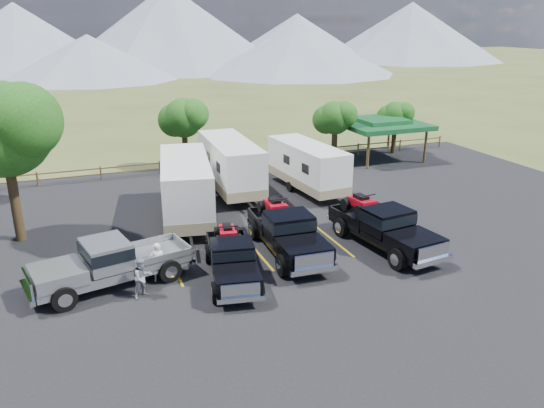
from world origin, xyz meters
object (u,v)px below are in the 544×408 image
object	(u,v)px
trailer_right	(307,167)
pickup_silver	(111,262)
rig_center	(287,231)
trailer_center	(230,165)
trailer_left	(186,188)
rig_right	(383,226)
person_b	(143,278)
rig_left	(232,258)
tree_big_nw	(2,130)
person_a	(158,262)
pavilion	(381,124)

from	to	relation	value
trailer_right	pickup_silver	distance (m)	15.58
rig_center	trailer_center	bearing A→B (deg)	91.39
trailer_left	pickup_silver	world-z (taller)	trailer_left
rig_right	person_b	distance (m)	11.49
rig_left	pickup_silver	distance (m)	4.92
trailer_center	tree_big_nw	bearing A→B (deg)	-160.94
tree_big_nw	rig_center	size ratio (longest dim) A/B	1.16
tree_big_nw	rig_left	size ratio (longest dim) A/B	1.32
tree_big_nw	person_a	distance (m)	10.09
pickup_silver	rig_right	bearing A→B (deg)	74.52
rig_left	rig_center	world-z (taller)	rig_center
rig_left	person_a	size ratio (longest dim) A/B	3.46
pickup_silver	person_a	world-z (taller)	pickup_silver
trailer_left	trailer_right	xyz separation A→B (m)	(8.28, 2.36, -0.19)
rig_center	pavilion	bearing A→B (deg)	48.45
rig_right	trailer_left	xyz separation A→B (m)	(-7.97, 7.08, 0.69)
rig_center	trailer_right	world-z (taller)	trailer_right
rig_left	trailer_left	world-z (taller)	trailer_left
tree_big_nw	person_b	size ratio (longest dim) A/B	4.74
pavilion	trailer_left	distance (m)	18.94
pavilion	trailer_center	distance (m)	14.15
rig_left	rig_right	distance (m)	7.73
rig_center	person_a	world-z (taller)	rig_center
rig_left	trailer_right	distance (m)	12.80
rig_center	rig_right	bearing A→B (deg)	-10.52
tree_big_nw	pavilion	bearing A→B (deg)	17.34
trailer_center	person_b	bearing A→B (deg)	-119.39
tree_big_nw	pickup_silver	distance (m)	8.88
rig_left	person_a	world-z (taller)	rig_left
rig_center	pickup_silver	distance (m)	7.97
tree_big_nw	trailer_right	xyz separation A→B (m)	(16.71, 2.29, -3.98)
person_b	rig_center	bearing A→B (deg)	-9.56
rig_right	person_a	world-z (taller)	rig_right
tree_big_nw	pickup_silver	bearing A→B (deg)	-59.29
tree_big_nw	rig_center	bearing A→B (deg)	-27.16
trailer_left	person_a	world-z (taller)	trailer_left
trailer_center	person_b	distance (m)	13.80
person_a	pavilion	bearing A→B (deg)	-143.05
pickup_silver	trailer_right	bearing A→B (deg)	111.84
rig_left	trailer_right	xyz separation A→B (m)	(8.02, 9.96, 0.66)
rig_left	trailer_left	distance (m)	7.65
pickup_silver	trailer_left	bearing A→B (deg)	132.31
pavilion	rig_right	world-z (taller)	pavilion
rig_left	trailer_center	xyz separation A→B (m)	(3.39, 11.42, 0.82)
tree_big_nw	pickup_silver	world-z (taller)	tree_big_nw
rig_center	rig_right	distance (m)	4.66
pavilion	person_b	size ratio (longest dim) A/B	3.75
rig_right	rig_left	bearing A→B (deg)	176.92
tree_big_nw	person_a	size ratio (longest dim) A/B	4.58
rig_left	rig_center	xyz separation A→B (m)	(3.17, 1.59, 0.16)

